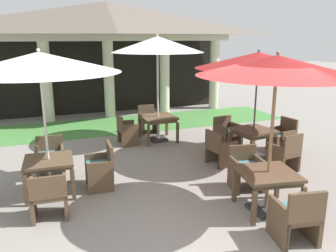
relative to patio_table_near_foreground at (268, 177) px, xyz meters
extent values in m
plane|color=gray|center=(-1.08, -0.49, -0.62)|extent=(60.00, 60.00, 0.00)
cylinder|color=beige|center=(-3.28, 8.19, 0.77)|extent=(0.39, 0.39, 2.78)
cylinder|color=beige|center=(-1.08, 8.19, 0.77)|extent=(0.39, 0.39, 2.78)
cylinder|color=beige|center=(1.12, 8.19, 0.77)|extent=(0.39, 0.39, 2.78)
cylinder|color=beige|center=(3.32, 8.19, 0.77)|extent=(0.39, 0.39, 2.78)
cube|color=beige|center=(-1.08, 8.19, 2.28)|extent=(9.59, 0.70, 0.24)
pyramid|color=#665B51|center=(-1.08, 8.19, 2.95)|extent=(9.99, 2.64, 1.11)
cube|color=black|center=(-1.08, 9.09, 0.77)|extent=(9.39, 0.16, 2.78)
cube|color=#47843D|center=(-1.08, 6.74, -0.62)|extent=(11.79, 2.48, 0.01)
cube|color=brown|center=(0.00, 0.00, 0.08)|extent=(1.05, 1.05, 0.05)
cube|color=brown|center=(0.00, 0.00, 0.01)|extent=(0.97, 0.97, 0.08)
cube|color=brown|center=(-0.49, -0.34, -0.32)|extent=(0.08, 0.08, 0.60)
cube|color=brown|center=(0.34, -0.49, -0.32)|extent=(0.08, 0.08, 0.60)
cube|color=brown|center=(-0.34, 0.49, -0.32)|extent=(0.08, 0.08, 0.60)
cube|color=brown|center=(0.49, 0.34, -0.32)|extent=(0.08, 0.08, 0.60)
cube|color=#2D2D2D|center=(0.00, 0.00, -0.59)|extent=(0.52, 0.52, 0.06)
cylinder|color=olive|center=(0.00, 0.00, 0.61)|extent=(0.05, 0.05, 2.46)
cone|color=maroon|center=(0.00, 0.00, 1.87)|extent=(2.54, 2.54, 0.32)
sphere|color=olive|center=(0.00, 0.00, 2.06)|extent=(0.06, 0.06, 0.06)
cube|color=brown|center=(-0.16, -0.87, -0.21)|extent=(0.65, 0.66, 0.07)
cube|color=teal|center=(-0.16, -0.87, -0.15)|extent=(0.60, 0.61, 0.05)
cube|color=brown|center=(-0.21, -1.13, 0.04)|extent=(0.56, 0.16, 0.44)
cube|color=brown|center=(-0.41, -0.83, -0.31)|extent=(0.16, 0.58, 0.62)
cube|color=brown|center=(0.10, -0.92, -0.31)|extent=(0.16, 0.58, 0.62)
cube|color=brown|center=(-0.36, -0.57, -0.44)|extent=(0.07, 0.07, 0.37)
cube|color=brown|center=(0.14, -0.66, -0.44)|extent=(0.07, 0.07, 0.37)
cube|color=brown|center=(-0.45, -1.08, -0.44)|extent=(0.07, 0.07, 0.37)
cube|color=brown|center=(0.04, -1.17, -0.44)|extent=(0.07, 0.07, 0.37)
cube|color=brown|center=(0.16, 0.87, -0.19)|extent=(0.65, 0.63, 0.07)
cube|color=teal|center=(0.16, 0.87, -0.13)|extent=(0.59, 0.58, 0.05)
cube|color=brown|center=(0.20, 1.12, 0.03)|extent=(0.56, 0.16, 0.37)
cube|color=brown|center=(0.41, 0.83, -0.30)|extent=(0.16, 0.54, 0.64)
cube|color=brown|center=(-0.10, 0.92, -0.30)|extent=(0.16, 0.54, 0.64)
cube|color=brown|center=(0.36, 0.59, -0.43)|extent=(0.07, 0.07, 0.39)
cube|color=brown|center=(-0.13, 0.68, -0.43)|extent=(0.07, 0.07, 0.39)
cube|color=brown|center=(0.45, 1.06, -0.43)|extent=(0.07, 0.07, 0.39)
cube|color=brown|center=(-0.05, 1.15, -0.43)|extent=(0.07, 0.07, 0.39)
cube|color=brown|center=(-3.46, 2.01, 0.05)|extent=(0.92, 0.92, 0.05)
cube|color=brown|center=(-3.46, 2.01, 0.00)|extent=(0.85, 0.85, 0.05)
cube|color=brown|center=(-3.88, 1.63, -0.32)|extent=(0.07, 0.07, 0.60)
cube|color=brown|center=(-3.07, 1.59, -0.32)|extent=(0.07, 0.07, 0.60)
cube|color=brown|center=(-3.84, 2.44, -0.32)|extent=(0.07, 0.07, 0.60)
cube|color=brown|center=(-3.03, 2.40, -0.32)|extent=(0.07, 0.07, 0.60)
cube|color=#2D2D2D|center=(-3.46, 2.01, -0.59)|extent=(0.50, 0.50, 0.07)
cylinder|color=beige|center=(-3.46, 2.01, 0.61)|extent=(0.05, 0.05, 2.46)
cone|color=white|center=(-3.46, 2.01, 1.87)|extent=(2.85, 2.85, 0.36)
sphere|color=beige|center=(-3.46, 2.01, 2.08)|extent=(0.06, 0.06, 0.06)
cube|color=brown|center=(-3.41, 2.93, -0.21)|extent=(0.59, 0.58, 0.07)
cube|color=teal|center=(-3.41, 2.93, -0.15)|extent=(0.54, 0.53, 0.05)
cube|color=brown|center=(-3.40, 3.19, 0.02)|extent=(0.56, 0.09, 0.39)
cube|color=brown|center=(-3.15, 2.92, -0.30)|extent=(0.09, 0.55, 0.64)
cube|color=brown|center=(-3.67, 2.95, -0.30)|extent=(0.09, 0.55, 0.64)
cube|color=brown|center=(-3.17, 2.68, -0.43)|extent=(0.06, 0.06, 0.38)
cube|color=brown|center=(-3.68, 2.70, -0.43)|extent=(0.06, 0.06, 0.38)
cube|color=brown|center=(-3.15, 3.17, -0.43)|extent=(0.06, 0.06, 0.38)
cube|color=brown|center=(-3.65, 3.19, -0.43)|extent=(0.06, 0.06, 0.38)
cube|color=brown|center=(-2.53, 1.97, -0.21)|extent=(0.53, 0.60, 0.07)
cube|color=teal|center=(-2.53, 1.97, -0.15)|extent=(0.48, 0.55, 0.05)
cube|color=brown|center=(-2.31, 1.96, 0.05)|extent=(0.09, 0.58, 0.44)
cube|color=brown|center=(-2.55, 1.70, -0.31)|extent=(0.50, 0.08, 0.63)
cube|color=brown|center=(-2.52, 2.24, -0.31)|extent=(0.50, 0.08, 0.63)
cube|color=brown|center=(-2.77, 1.72, -0.43)|extent=(0.06, 0.06, 0.38)
cube|color=brown|center=(-2.74, 2.24, -0.43)|extent=(0.06, 0.06, 0.38)
cube|color=brown|center=(-2.33, 1.70, -0.43)|extent=(0.06, 0.06, 0.38)
cube|color=brown|center=(-2.30, 2.22, -0.43)|extent=(0.06, 0.06, 0.38)
cube|color=brown|center=(-3.50, 1.09, -0.22)|extent=(0.59, 0.52, 0.07)
cube|color=teal|center=(-3.50, 1.09, -0.16)|extent=(0.54, 0.48, 0.05)
cube|color=brown|center=(-3.51, 0.86, 0.00)|extent=(0.57, 0.09, 0.37)
cube|color=brown|center=(-3.76, 1.10, -0.29)|extent=(0.08, 0.50, 0.67)
cube|color=brown|center=(-3.24, 1.08, -0.29)|extent=(0.08, 0.50, 0.67)
cube|color=brown|center=(-3.74, 1.32, -0.44)|extent=(0.06, 0.06, 0.37)
cube|color=brown|center=(-3.24, 1.30, -0.44)|extent=(0.06, 0.06, 0.37)
cube|color=brown|center=(-3.77, 0.88, -0.44)|extent=(0.06, 0.06, 0.37)
cube|color=brown|center=(-3.26, 0.86, -0.44)|extent=(0.06, 0.06, 0.37)
cube|color=brown|center=(1.33, 2.39, 0.08)|extent=(0.99, 0.99, 0.05)
cube|color=brown|center=(1.33, 2.39, 0.01)|extent=(0.91, 0.91, 0.09)
cube|color=brown|center=(0.99, 1.93, -0.33)|extent=(0.08, 0.08, 0.59)
cube|color=brown|center=(1.79, 2.04, -0.33)|extent=(0.08, 0.08, 0.59)
cube|color=brown|center=(0.88, 2.73, -0.33)|extent=(0.08, 0.08, 0.59)
cube|color=brown|center=(1.67, 2.84, -0.33)|extent=(0.08, 0.08, 0.59)
cube|color=#2D2D2D|center=(1.33, 2.39, -0.58)|extent=(0.54, 0.54, 0.08)
cylinder|color=#4C4742|center=(1.33, 2.39, 0.56)|extent=(0.04, 0.04, 2.36)
cone|color=maroon|center=(1.33, 2.39, 1.77)|extent=(2.97, 2.97, 0.37)
sphere|color=#4C4742|center=(1.33, 2.39, 1.99)|extent=(0.06, 0.06, 0.06)
cube|color=brown|center=(1.47, 1.41, -0.21)|extent=(0.61, 0.59, 0.07)
cube|color=teal|center=(1.47, 1.41, -0.15)|extent=(0.56, 0.54, 0.05)
cube|color=brown|center=(1.51, 1.18, 0.05)|extent=(0.54, 0.14, 0.45)
cube|color=brown|center=(1.23, 1.38, -0.30)|extent=(0.13, 0.52, 0.64)
cube|color=brown|center=(1.72, 1.45, -0.30)|extent=(0.13, 0.52, 0.64)
cube|color=brown|center=(1.20, 1.61, -0.43)|extent=(0.06, 0.06, 0.37)
cube|color=brown|center=(1.68, 1.67, -0.43)|extent=(0.06, 0.06, 0.37)
cube|color=brown|center=(1.27, 1.15, -0.43)|extent=(0.06, 0.06, 0.37)
cube|color=brown|center=(1.74, 1.22, -0.43)|extent=(0.06, 0.06, 0.37)
cube|color=brown|center=(2.31, 2.53, -0.23)|extent=(0.59, 0.61, 0.07)
cube|color=teal|center=(2.31, 2.53, -0.17)|extent=(0.54, 0.56, 0.05)
cube|color=brown|center=(2.54, 2.56, 0.03)|extent=(0.14, 0.54, 0.45)
cube|color=brown|center=(2.34, 2.28, -0.32)|extent=(0.52, 0.13, 0.61)
cube|color=brown|center=(2.27, 2.77, -0.32)|extent=(0.52, 0.13, 0.61)
cube|color=brown|center=(2.11, 2.25, -0.45)|extent=(0.06, 0.06, 0.35)
cube|color=brown|center=(2.04, 2.73, -0.45)|extent=(0.06, 0.06, 0.35)
cube|color=brown|center=(2.57, 2.32, -0.45)|extent=(0.06, 0.06, 0.35)
cube|color=brown|center=(2.50, 2.80, -0.45)|extent=(0.06, 0.06, 0.35)
cube|color=brown|center=(1.19, 3.36, -0.23)|extent=(0.65, 0.66, 0.07)
cube|color=teal|center=(1.19, 3.36, -0.17)|extent=(0.60, 0.60, 0.05)
cube|color=brown|center=(1.15, 3.63, 0.00)|extent=(0.57, 0.14, 0.37)
cube|color=brown|center=(1.45, 3.40, -0.31)|extent=(0.14, 0.58, 0.63)
cube|color=brown|center=(0.93, 3.32, -0.31)|extent=(0.14, 0.58, 0.63)
cube|color=brown|center=(1.48, 3.14, -0.44)|extent=(0.06, 0.06, 0.36)
cube|color=brown|center=(0.97, 3.06, -0.44)|extent=(0.06, 0.06, 0.36)
cube|color=brown|center=(1.41, 3.65, -0.44)|extent=(0.06, 0.06, 0.36)
cube|color=brown|center=(0.90, 3.58, -0.44)|extent=(0.06, 0.06, 0.36)
cube|color=brown|center=(0.36, 2.24, -0.23)|extent=(0.58, 0.63, 0.07)
cube|color=teal|center=(0.36, 2.24, -0.17)|extent=(0.54, 0.58, 0.05)
cube|color=brown|center=(0.13, 2.21, 0.01)|extent=(0.14, 0.57, 0.40)
cube|color=brown|center=(0.32, 2.50, -0.32)|extent=(0.51, 0.13, 0.61)
cube|color=brown|center=(0.40, 1.98, -0.32)|extent=(0.51, 0.13, 0.61)
cube|color=brown|center=(0.55, 2.53, -0.44)|extent=(0.06, 0.06, 0.36)
cube|color=brown|center=(0.62, 2.02, -0.44)|extent=(0.06, 0.06, 0.36)
cube|color=brown|center=(0.10, 2.46, -0.44)|extent=(0.06, 0.06, 0.36)
cube|color=brown|center=(0.17, 1.96, -0.44)|extent=(0.06, 0.06, 0.36)
cube|color=brown|center=(-0.40, 4.56, 0.08)|extent=(0.94, 0.94, 0.05)
cube|color=brown|center=(-0.40, 4.56, 0.02)|extent=(0.86, 0.86, 0.08)
cube|color=brown|center=(-0.83, 4.13, -0.32)|extent=(0.07, 0.07, 0.60)
cube|color=brown|center=(0.03, 4.14, -0.32)|extent=(0.07, 0.07, 0.60)
cube|color=brown|center=(-0.84, 4.99, -0.32)|extent=(0.07, 0.07, 0.60)
cube|color=brown|center=(0.02, 5.00, -0.32)|extent=(0.07, 0.07, 0.60)
cube|color=#2D2D2D|center=(-0.40, 4.56, -0.58)|extent=(0.46, 0.46, 0.08)
cylinder|color=beige|center=(-0.40, 4.56, 0.72)|extent=(0.06, 0.06, 2.68)
cone|color=white|center=(-0.40, 4.56, 2.10)|extent=(2.53, 2.53, 0.43)
sphere|color=beige|center=(-0.40, 4.56, 2.35)|extent=(0.06, 0.06, 0.06)
cube|color=brown|center=(-1.30, 4.56, -0.22)|extent=(0.49, 0.57, 0.07)
cube|color=teal|center=(-1.30, 4.56, -0.16)|extent=(0.45, 0.53, 0.05)
cube|color=brown|center=(-1.52, 4.55, 0.01)|extent=(0.07, 0.57, 0.39)
cube|color=brown|center=(-1.30, 4.82, -0.31)|extent=(0.49, 0.06, 0.62)
cube|color=brown|center=(-1.29, 4.29, -0.31)|extent=(0.49, 0.06, 0.62)
cube|color=brown|center=(-1.08, 4.81, -0.44)|extent=(0.06, 0.06, 0.37)
cube|color=brown|center=(-1.08, 4.30, -0.44)|extent=(0.06, 0.06, 0.37)
cube|color=brown|center=(-1.52, 4.81, -0.44)|extent=(0.06, 0.06, 0.37)
cube|color=brown|center=(-1.51, 4.30, -0.44)|extent=(0.06, 0.06, 0.37)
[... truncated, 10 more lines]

